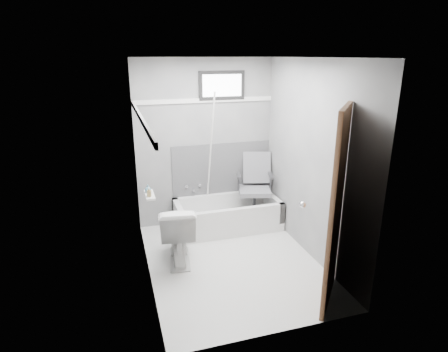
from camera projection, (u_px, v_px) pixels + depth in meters
name	position (u px, v px, depth m)	size (l,w,h in m)	color
floor	(232.00, 261.00, 4.61)	(2.60, 2.60, 0.00)	white
ceiling	(234.00, 57.00, 3.87)	(2.60, 2.60, 0.00)	silver
wall_back	(205.00, 144.00, 5.42)	(2.00, 0.02, 2.40)	slate
wall_front	(282.00, 212.00, 3.05)	(2.00, 0.02, 2.40)	slate
wall_left	(143.00, 176.00, 3.96)	(0.02, 2.60, 2.40)	slate
wall_right	(312.00, 161.00, 4.51)	(0.02, 2.60, 2.40)	slate
bathtub	(228.00, 214.00, 5.45)	(1.50, 0.70, 0.42)	silver
office_chair	(255.00, 186.00, 5.50)	(0.54, 0.54, 0.93)	slate
toilet	(178.00, 233.00, 4.54)	(0.42, 0.75, 0.74)	white
door	(379.00, 219.00, 3.40)	(0.78, 0.78, 2.00)	brown
window	(222.00, 85.00, 5.22)	(0.66, 0.04, 0.40)	black
backerboard	(222.00, 169.00, 5.61)	(1.50, 0.02, 0.78)	#4C4C4F
trim_back	(205.00, 100.00, 5.22)	(2.00, 0.02, 0.06)	white
trim_left	(141.00, 118.00, 3.78)	(0.02, 2.60, 0.06)	white
pole	(210.00, 158.00, 5.25)	(0.02, 0.02, 1.95)	silver
shelf	(150.00, 195.00, 4.27)	(0.10, 0.32, 0.03)	silver
soap_bottle_a	(149.00, 192.00, 4.18)	(0.04, 0.04, 0.10)	#967E4B
soap_bottle_b	(148.00, 188.00, 4.31)	(0.07, 0.07, 0.09)	teal
faucet	(193.00, 188.00, 5.54)	(0.26, 0.10, 0.16)	silver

